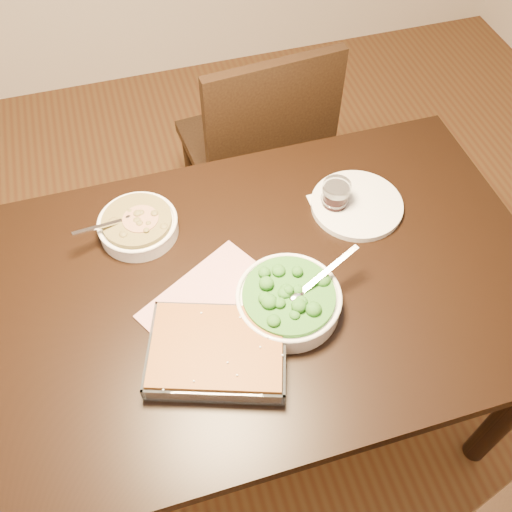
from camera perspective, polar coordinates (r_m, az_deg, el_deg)
ground at (r=2.08m, az=0.82°, el=-14.20°), size 4.00×4.00×0.00m
table at (r=1.50m, az=1.11°, el=-4.53°), size 1.40×0.90×0.75m
magazine_a at (r=1.38m, az=-4.07°, el=-4.89°), size 0.39×0.36×0.01m
coaster at (r=1.58m, az=7.78°, el=4.92°), size 0.12×0.12×0.00m
stew_bowl at (r=1.52m, az=-11.72°, el=3.07°), size 0.23×0.21×0.08m
broccoli_bowl at (r=1.35m, az=3.27°, el=-4.43°), size 0.28×0.25×0.10m
baking_dish at (r=1.29m, az=-3.91°, el=-9.47°), size 0.36×0.31×0.05m
wine_tumbler at (r=1.55m, az=7.96°, el=6.05°), size 0.08×0.08×0.09m
dinner_plate at (r=1.58m, az=10.03°, el=5.06°), size 0.25×0.25×0.02m
chair_far at (r=2.05m, az=0.31°, el=10.80°), size 0.49×0.49×0.96m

